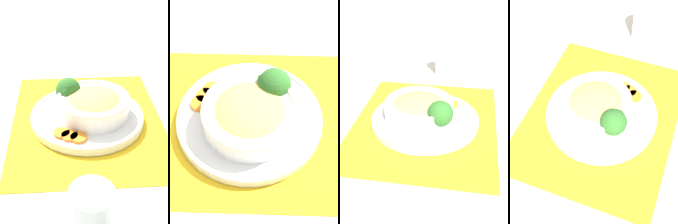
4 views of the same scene
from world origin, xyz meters
TOP-DOWN VIEW (x-y plane):
  - ground_plane at (0.00, 0.00)m, footprint 4.00×4.00m
  - placemat at (0.00, 0.00)m, footprint 0.52×0.44m
  - plate at (0.00, 0.00)m, footprint 0.29×0.29m
  - bowl at (-0.00, -0.02)m, footprint 0.18×0.18m
  - broccoli_floret at (0.05, 0.04)m, footprint 0.07×0.07m
  - carrot_slice_near at (-0.07, 0.07)m, footprint 0.04×0.04m
  - carrot_slice_middle at (-0.08, 0.06)m, footprint 0.04×0.04m
  - carrot_slice_far at (-0.09, 0.04)m, footprint 0.04×0.04m

SIDE VIEW (x-z plane):
  - ground_plane at x=0.00m, z-range 0.00..0.00m
  - placemat at x=0.00m, z-range 0.00..0.00m
  - plate at x=0.00m, z-range 0.00..0.03m
  - carrot_slice_near at x=-0.07m, z-range 0.02..0.03m
  - carrot_slice_middle at x=-0.08m, z-range 0.02..0.03m
  - carrot_slice_far at x=-0.09m, z-range 0.02..0.03m
  - bowl at x=0.00m, z-range 0.02..0.08m
  - broccoli_floret at x=0.05m, z-range 0.03..0.10m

